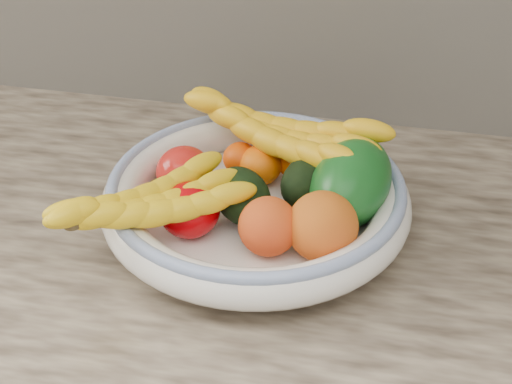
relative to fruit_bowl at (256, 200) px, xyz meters
The scene contains 13 objects.
fruit_bowl is the anchor object (origin of this frame).
clementine_back_left 0.09m from the fruit_bowl, 115.36° to the left, with size 0.05×0.05×0.04m, color #EA5004.
clementine_back_right 0.10m from the fruit_bowl, 69.01° to the left, with size 0.05×0.05×0.05m, color #FF6505.
clementine_back_mid 0.07m from the fruit_bowl, 97.36° to the left, with size 0.06×0.06×0.05m, color #FF6D05.
tomato_left 0.10m from the fruit_bowl, 166.70° to the left, with size 0.07×0.07×0.07m, color red.
tomato_near_left 0.09m from the fruit_bowl, 140.62° to the right, with size 0.08×0.08×0.07m, color #B60005.
avocado_center 0.03m from the fruit_bowl, 126.39° to the right, with size 0.07×0.10×0.07m, color black.
avocado_right 0.08m from the fruit_bowl, 27.95° to the left, with size 0.07×0.10×0.07m, color black.
green_mango 0.12m from the fruit_bowl, 10.38° to the left, with size 0.10×0.15×0.11m, color #0E4A15.
peach_front 0.08m from the fruit_bowl, 67.71° to the right, with size 0.07×0.07×0.07m, color orange.
peach_right 0.12m from the fruit_bowl, 34.94° to the right, with size 0.08×0.08×0.08m, color orange.
banana_bunch_back 0.10m from the fruit_bowl, 82.86° to the left, with size 0.31×0.11×0.09m, color yellow, non-canonical shape.
banana_bunch_front 0.15m from the fruit_bowl, 139.63° to the right, with size 0.26×0.11×0.07m, color yellow, non-canonical shape.
Camera 1 is at (0.17, 0.87, 1.51)m, focal length 55.00 mm.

